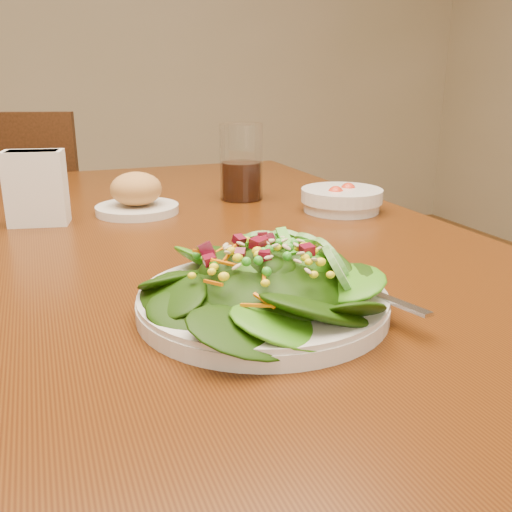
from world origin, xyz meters
name	(u,v)px	position (x,y,z in m)	size (l,w,h in m)	color
dining_table	(184,290)	(0.00, 0.00, 0.65)	(0.90, 1.40, 0.75)	#4B2509
chair_far	(32,247)	(-0.26, 0.98, 0.48)	(0.52, 0.52, 0.90)	#3F1E0E
salad_plate	(271,286)	(0.01, -0.35, 0.78)	(0.28, 0.27, 0.08)	silver
bread_plate	(137,197)	(-0.04, 0.16, 0.78)	(0.15, 0.15, 0.08)	silver
tomato_bowl	(342,199)	(0.32, 0.04, 0.77)	(0.15, 0.15, 0.05)	silver
drinking_glass	(241,168)	(0.18, 0.21, 0.82)	(0.09, 0.09, 0.15)	silver
napkin_holder	(36,186)	(-0.22, 0.14, 0.82)	(0.11, 0.07, 0.13)	white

